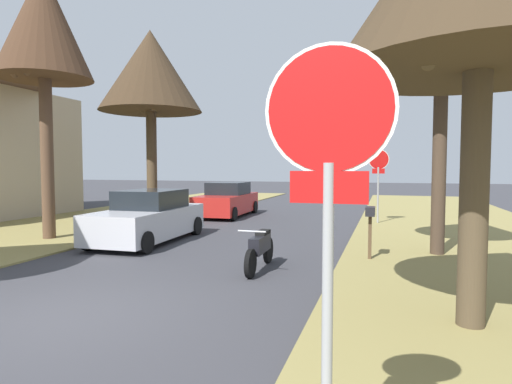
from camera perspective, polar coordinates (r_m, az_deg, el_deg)
ground_plane at (r=7.28m, az=-24.68°, el=-15.14°), size 120.00×120.00×0.00m
stop_sign_near at (r=2.62m, az=9.80°, el=1.73°), size 0.81×0.07×2.98m
stop_sign_far at (r=17.51m, az=16.23°, el=2.90°), size 0.81×0.50×2.95m
street_tree_right_mid_a at (r=12.37m, az=23.99°, el=21.98°), size 3.23×3.23×8.01m
street_tree_left_mid_a at (r=15.29m, az=-26.82°, el=19.35°), size 2.87×2.87×8.33m
street_tree_left_mid_b at (r=20.72m, az=-14.08°, el=15.45°), size 4.70×4.70×8.52m
parked_sedan_silver at (r=13.34m, az=-14.32°, el=-3.42°), size 2.07×4.46×1.57m
parked_sedan_red at (r=19.73m, az=-3.92°, el=-1.16°), size 2.07×4.46×1.57m
parked_motorcycle at (r=9.43m, az=0.57°, el=-7.59°), size 0.60×2.05×0.97m
curbside_mailbox at (r=10.59m, az=15.19°, el=-3.35°), size 0.22×0.44×1.27m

